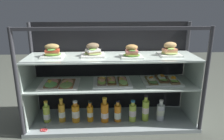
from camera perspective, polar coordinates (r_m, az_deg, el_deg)
The scene contains 24 objects.
ground_plane at distance 2.14m, azimuth 0.00°, elevation -13.74°, with size 6.00×6.00×0.02m, color #454940.
case_base_deck at distance 2.12m, azimuth 0.00°, elevation -13.11°, with size 1.55×0.47×0.03m, color #99A5A8.
case_frame at distance 2.06m, azimuth -0.21°, elevation 0.70°, with size 1.55×0.47×0.93m.
riser_lower_tier at distance 2.03m, azimuth 0.00°, elevation -8.41°, with size 1.48×0.40×0.35m.
shelf_lower_glass at distance 1.96m, azimuth 0.00°, elevation -3.63°, with size 1.50×0.42×0.01m, color silver.
riser_upper_tier at distance 1.92m, azimuth 0.00°, elevation -0.17°, with size 1.48×0.40×0.24m.
shelf_upper_glass at distance 1.89m, azimuth 0.00°, elevation 3.43°, with size 1.50×0.42×0.01m, color silver.
plated_roll_sandwich_near_left_corner at distance 1.94m, azimuth -15.49°, elevation 4.64°, with size 0.18×0.18×0.11m.
plated_roll_sandwich_mid_right at distance 1.91m, azimuth -5.07°, elevation 4.94°, with size 0.20×0.20×0.12m.
plated_roll_sandwich_far_left at distance 1.86m, azimuth 5.19°, elevation 4.64°, with size 0.18×0.18×0.11m.
plated_roll_sandwich_near_right_corner at distance 1.99m, azimuth 15.01°, elevation 5.00°, with size 0.19×0.19×0.12m.
open_sandwich_tray_near_left_corner at distance 1.95m, azimuth -13.65°, elevation -3.53°, with size 0.34×0.31×0.06m.
open_sandwich_tray_center at distance 1.94m, azimuth -0.04°, elevation -3.09°, with size 0.34×0.30×0.07m.
open_sandwich_tray_right_of_center at distance 2.04m, azimuth 12.98°, elevation -2.60°, with size 0.34×0.30×0.06m.
juice_bottle_back_right at distance 2.12m, azimuth -16.87°, elevation -11.02°, with size 0.06×0.06×0.21m.
juice_bottle_front_fourth at distance 2.08m, azimuth -13.10°, elevation -10.87°, with size 0.06×0.06×0.23m.
juice_bottle_front_right_end at distance 2.06m, azimuth -9.57°, elevation -11.15°, with size 0.07×0.07×0.21m.
juice_bottle_near_post at distance 2.05m, azimuth -5.80°, elevation -11.27°, with size 0.06×0.06×0.20m.
juice_bottle_back_center at distance 2.03m, azimuth -1.94°, elevation -11.10°, with size 0.07×0.07×0.24m.
juice_bottle_front_second at distance 2.04m, azimuth 1.51°, elevation -11.35°, with size 0.06×0.06×0.21m.
juice_bottle_front_middle at distance 2.05m, azimuth 5.48°, elevation -11.07°, with size 0.07×0.07×0.20m.
juice_bottle_back_left at distance 2.07m, azimuth 8.84°, elevation -10.34°, with size 0.06×0.06×0.25m.
juice_bottle_front_left_end at distance 2.11m, azimuth 12.70°, elevation -10.72°, with size 0.07×0.07×0.20m.
kitchen_scissors at distance 2.05m, azimuth -17.37°, elevation -14.57°, with size 0.07×0.18×0.01m.
Camera 1 is at (-0.10, -1.84, 1.08)m, focal length 34.62 mm.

